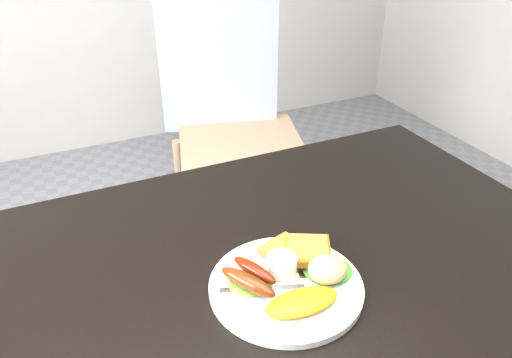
{
  "coord_description": "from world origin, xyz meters",
  "views": [
    {
      "loc": [
        -0.32,
        -0.62,
        1.34
      ],
      "look_at": [
        -0.01,
        0.06,
        0.9
      ],
      "focal_mm": 35.0,
      "sensor_mm": 36.0,
      "label": 1
    }
  ],
  "objects_px": {
    "dining_chair": "(241,147)",
    "person": "(136,206)",
    "plate": "(286,286)",
    "dining_table": "(275,273)"
  },
  "relations": [
    {
      "from": "dining_chair",
      "to": "person",
      "type": "height_order",
      "value": "person"
    },
    {
      "from": "dining_chair",
      "to": "person",
      "type": "relative_size",
      "value": 0.36
    },
    {
      "from": "person",
      "to": "dining_chair",
      "type": "bearing_deg",
      "value": -149.83
    },
    {
      "from": "dining_chair",
      "to": "plate",
      "type": "height_order",
      "value": "plate"
    },
    {
      "from": "dining_chair",
      "to": "person",
      "type": "xyz_separation_m",
      "value": [
        -0.52,
        -0.56,
        0.2
      ]
    },
    {
      "from": "dining_table",
      "to": "dining_chair",
      "type": "distance_m",
      "value": 1.11
    },
    {
      "from": "dining_table",
      "to": "plate",
      "type": "distance_m",
      "value": 0.07
    },
    {
      "from": "dining_table",
      "to": "dining_chair",
      "type": "relative_size",
      "value": 2.52
    },
    {
      "from": "dining_table",
      "to": "person",
      "type": "height_order",
      "value": "person"
    },
    {
      "from": "dining_table",
      "to": "plate",
      "type": "relative_size",
      "value": 4.62
    }
  ]
}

